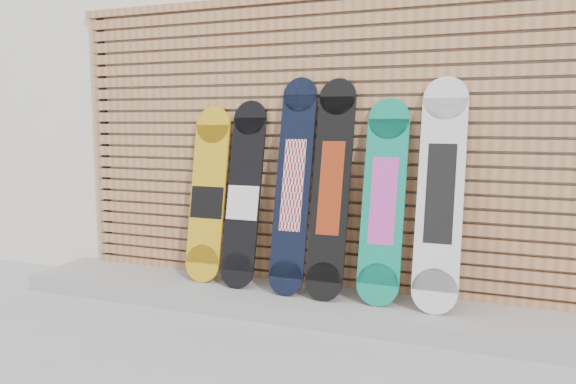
{
  "coord_description": "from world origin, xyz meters",
  "views": [
    {
      "loc": [
        1.14,
        -3.02,
        1.36
      ],
      "look_at": [
        -0.35,
        0.75,
        0.85
      ],
      "focal_mm": 35.0,
      "sensor_mm": 36.0,
      "label": 1
    }
  ],
  "objects_px": {
    "snowboard_1": "(244,195)",
    "snowboard_3": "(331,188)",
    "snowboard_0": "(208,195)",
    "snowboard_2": "(293,185)",
    "snowboard_4": "(383,201)",
    "snowboard_5": "(440,193)"
  },
  "relations": [
    {
      "from": "snowboard_3",
      "to": "snowboard_2",
      "type": "bearing_deg",
      "value": 178.48
    },
    {
      "from": "snowboard_3",
      "to": "snowboard_4",
      "type": "bearing_deg",
      "value": 2.41
    },
    {
      "from": "snowboard_0",
      "to": "snowboard_5",
      "type": "height_order",
      "value": "snowboard_5"
    },
    {
      "from": "snowboard_2",
      "to": "snowboard_4",
      "type": "xyz_separation_m",
      "value": [
        0.66,
        0.01,
        -0.08
      ]
    },
    {
      "from": "snowboard_0",
      "to": "snowboard_5",
      "type": "distance_m",
      "value": 1.77
    },
    {
      "from": "snowboard_1",
      "to": "snowboard_5",
      "type": "height_order",
      "value": "snowboard_5"
    },
    {
      "from": "snowboard_0",
      "to": "snowboard_5",
      "type": "relative_size",
      "value": 0.88
    },
    {
      "from": "snowboard_2",
      "to": "snowboard_3",
      "type": "xyz_separation_m",
      "value": [
        0.29,
        -0.01,
        -0.01
      ]
    },
    {
      "from": "snowboard_4",
      "to": "snowboard_3",
      "type": "bearing_deg",
      "value": -177.59
    },
    {
      "from": "snowboard_1",
      "to": "snowboard_5",
      "type": "relative_size",
      "value": 0.91
    },
    {
      "from": "snowboard_1",
      "to": "snowboard_4",
      "type": "height_order",
      "value": "same"
    },
    {
      "from": "snowboard_2",
      "to": "snowboard_5",
      "type": "xyz_separation_m",
      "value": [
        1.04,
        -0.0,
        -0.01
      ]
    },
    {
      "from": "snowboard_2",
      "to": "snowboard_4",
      "type": "height_order",
      "value": "snowboard_2"
    },
    {
      "from": "snowboard_5",
      "to": "snowboard_1",
      "type": "bearing_deg",
      "value": 179.32
    },
    {
      "from": "snowboard_0",
      "to": "snowboard_1",
      "type": "distance_m",
      "value": 0.33
    },
    {
      "from": "snowboard_4",
      "to": "snowboard_5",
      "type": "height_order",
      "value": "snowboard_5"
    },
    {
      "from": "snowboard_1",
      "to": "snowboard_3",
      "type": "height_order",
      "value": "snowboard_3"
    },
    {
      "from": "snowboard_1",
      "to": "snowboard_0",
      "type": "bearing_deg",
      "value": 175.48
    },
    {
      "from": "snowboard_0",
      "to": "snowboard_2",
      "type": "xyz_separation_m",
      "value": [
        0.73,
        -0.04,
        0.11
      ]
    },
    {
      "from": "snowboard_2",
      "to": "snowboard_3",
      "type": "bearing_deg",
      "value": -1.52
    },
    {
      "from": "snowboard_0",
      "to": "snowboard_3",
      "type": "bearing_deg",
      "value": -2.64
    },
    {
      "from": "snowboard_2",
      "to": "snowboard_1",
      "type": "bearing_deg",
      "value": 178.06
    }
  ]
}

